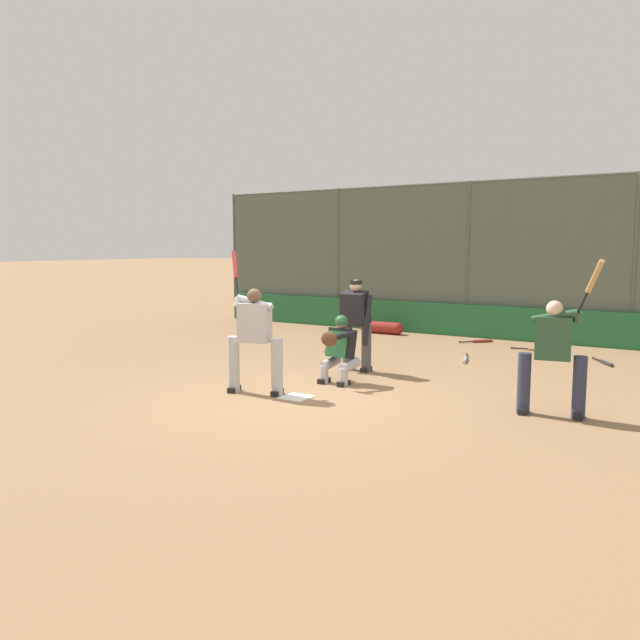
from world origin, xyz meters
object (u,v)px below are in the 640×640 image
(spare_bat_first_base_side, at_px, (605,363))
(equipment_bag_dugout_side, at_px, (381,328))
(batter_at_plate, at_px, (254,337))
(spare_bat_near_backstop, at_px, (536,349))
(spare_bat_by_padding, at_px, (480,341))
(catcher_behind_plate, at_px, (339,348))
(umpire_home, at_px, (356,322))
(spare_bat_third_base_side, at_px, (465,359))
(fielding_glove_on_dirt, at_px, (342,341))
(batter_on_deck, at_px, (553,354))

(spare_bat_first_base_side, relative_size, equipment_bag_dugout_side, 0.58)
(batter_at_plate, bearing_deg, equipment_bag_dugout_side, -92.92)
(batter_at_plate, distance_m, spare_bat_first_base_side, 6.90)
(spare_bat_near_backstop, height_order, equipment_bag_dugout_side, equipment_bag_dugout_side)
(batter_at_plate, bearing_deg, spare_bat_by_padding, -114.76)
(spare_bat_by_padding, bearing_deg, spare_bat_first_base_side, -73.15)
(catcher_behind_plate, height_order, spare_bat_near_backstop, catcher_behind_plate)
(equipment_bag_dugout_side, bearing_deg, spare_bat_first_base_side, 164.44)
(spare_bat_first_base_side, bearing_deg, spare_bat_by_padding, -148.52)
(umpire_home, height_order, equipment_bag_dugout_side, umpire_home)
(batter_at_plate, height_order, spare_bat_third_base_side, batter_at_plate)
(umpire_home, relative_size, spare_bat_near_backstop, 2.03)
(batter_at_plate, height_order, spare_bat_first_base_side, batter_at_plate)
(spare_bat_by_padding, bearing_deg, equipment_bag_dugout_side, 129.56)
(umpire_home, height_order, spare_bat_by_padding, umpire_home)
(spare_bat_third_base_side, xyz_separation_m, fielding_glove_on_dirt, (3.20, -0.69, 0.02))
(catcher_behind_plate, relative_size, spare_bat_first_base_side, 1.58)
(spare_bat_third_base_side, relative_size, fielding_glove_on_dirt, 3.21)
(spare_bat_near_backstop, bearing_deg, equipment_bag_dugout_side, 161.74)
(batter_on_deck, distance_m, spare_bat_first_base_side, 4.41)
(equipment_bag_dugout_side, bearing_deg, batter_on_deck, 132.73)
(spare_bat_by_padding, bearing_deg, batter_on_deck, -111.41)
(spare_bat_third_base_side, bearing_deg, fielding_glove_on_dirt, -117.35)
(spare_bat_third_base_side, relative_size, equipment_bag_dugout_side, 0.74)
(batter_at_plate, relative_size, catcher_behind_plate, 1.94)
(batter_at_plate, height_order, fielding_glove_on_dirt, batter_at_plate)
(catcher_behind_plate, xyz_separation_m, umpire_home, (0.24, -1.01, 0.31))
(spare_bat_first_base_side, bearing_deg, umpire_home, -83.18)
(spare_bat_near_backstop, distance_m, fielding_glove_on_dirt, 4.29)
(catcher_behind_plate, bearing_deg, equipment_bag_dugout_side, -67.34)
(batter_at_plate, xyz_separation_m, equipment_bag_dugout_side, (1.29, -6.93, -0.72))
(fielding_glove_on_dirt, bearing_deg, equipment_bag_dugout_side, -92.06)
(spare_bat_near_backstop, xyz_separation_m, spare_bat_third_base_side, (0.89, 1.96, 0.00))
(spare_bat_third_base_side, height_order, equipment_bag_dugout_side, equipment_bag_dugout_side)
(spare_bat_near_backstop, distance_m, spare_bat_by_padding, 1.47)
(batter_at_plate, distance_m, spare_bat_near_backstop, 6.90)
(fielding_glove_on_dirt, bearing_deg, batter_at_plate, 105.20)
(batter_at_plate, xyz_separation_m, batter_on_deck, (-4.13, -1.06, -0.04))
(batter_at_plate, height_order, catcher_behind_plate, batter_at_plate)
(spare_bat_by_padding, relative_size, spare_bat_third_base_side, 0.74)
(spare_bat_by_padding, distance_m, spare_bat_first_base_side, 3.18)
(catcher_behind_plate, height_order, spare_bat_third_base_side, catcher_behind_plate)
(batter_at_plate, bearing_deg, spare_bat_first_base_side, -141.49)
(catcher_behind_plate, bearing_deg, spare_bat_first_base_side, -127.62)
(spare_bat_first_base_side, distance_m, equipment_bag_dugout_side, 5.72)
(batter_at_plate, bearing_deg, umpire_home, -115.25)
(batter_at_plate, height_order, batter_on_deck, batter_at_plate)
(spare_bat_near_backstop, height_order, spare_bat_by_padding, same)
(umpire_home, height_order, spare_bat_first_base_side, umpire_home)
(batter_at_plate, distance_m, umpire_home, 2.37)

